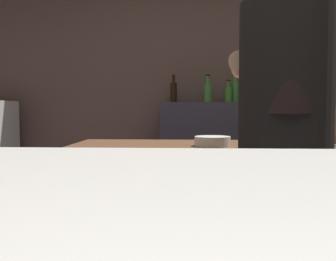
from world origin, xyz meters
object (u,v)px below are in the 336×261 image
Objects in this scene: bottle_hot_sauce at (228,94)px; bottle_olive_oil at (235,91)px; mixing_bowl at (212,141)px; bottle_soy at (208,92)px; bartender at (285,136)px; bottle_vinegar at (174,91)px; chefs_knife at (320,146)px.

bottle_olive_oil is (0.06, 0.06, 0.03)m from bottle_hot_sauce.
mixing_bowl is 1.45m from bottle_soy.
bartender is 1.94m from bottle_vinegar.
bartender reaches higher than bottle_hot_sauce.
bartender is 6.64× the size of bottle_vinegar.
mixing_bowl reaches higher than chefs_knife.
bartender is 1.84m from bottle_soy.
bottle_vinegar is (-0.47, 1.87, 0.26)m from bartender.
bottle_vinegar is at bearing 23.83° from bartender.
bottle_hot_sauce is at bearing -4.57° from bottle_vinegar.
chefs_knife is at bearing -62.67° from bottle_vinegar.
mixing_bowl is 1.52m from bottle_vinegar.
bottle_hot_sauce is at bearing 9.28° from bartender.
bottle_vinegar is at bearing 175.43° from bottle_hot_sauce.
bartender is 0.47m from mixing_bowl.
bottle_soy is at bearing 99.54° from chefs_knife.
bottle_soy is at bearing -10.27° from bottle_vinegar.
bottle_hot_sauce is at bearing 92.47° from chefs_knife.
bartender reaches higher than chefs_knife.
bartender is 9.70× the size of mixing_bowl.
bottle_soy is (0.06, 1.41, 0.31)m from mixing_bowl.
bottle_olive_oil reaches higher than bottle_soy.
bottle_soy is at bearing 87.38° from mixing_bowl.
bottle_soy is at bearing 15.02° from bartender.
chefs_knife is 1.22× the size of bottle_hot_sauce.
bartender is at bearing -75.78° from bottle_vinegar.
mixing_bowl is 0.72× the size of chefs_knife.
bottle_soy reaches higher than bottle_hot_sauce.
bottle_vinegar reaches higher than chefs_knife.
bottle_soy reaches higher than chefs_knife.
bartender reaches higher than bottle_olive_oil.
bottle_hot_sauce is 0.49m from bottle_vinegar.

